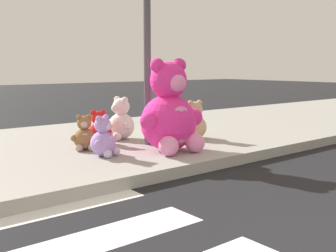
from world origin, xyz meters
The scene contains 9 objects.
sidewalk centered at (0.00, 5.20, 0.07)m, with size 28.00×4.40×0.15m, color #9E9B93.
sign_pole centered at (1.00, 4.40, 1.85)m, with size 0.56×0.11×3.20m.
plush_pink_large centered at (0.96, 3.81, 0.68)m, with size 1.01×0.90×1.32m.
plush_lavender centered at (0.04, 4.09, 0.37)m, with size 0.40×0.40×0.56m.
plush_red centered at (0.42, 4.91, 0.36)m, with size 0.38×0.38×0.53m.
plush_brown centered at (0.03, 4.62, 0.36)m, with size 0.37×0.37×0.52m.
plush_white centered at (0.92, 5.06, 0.43)m, with size 0.49×0.55×0.71m.
plush_yellow centered at (1.88, 4.91, 0.38)m, with size 0.45×0.40×0.58m.
plush_tan centered at (1.89, 4.32, 0.41)m, with size 0.50×0.45×0.65m.
Camera 1 is at (-2.67, -0.69, 1.35)m, focal length 43.84 mm.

